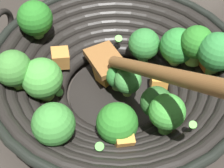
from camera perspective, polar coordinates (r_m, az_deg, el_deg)
The scene contains 2 objects.
ground_plane at distance 0.56m, azimuth 0.89°, elevation -2.03°, with size 4.00×4.00×0.00m, color #332D28.
wok at distance 0.51m, azimuth 1.00°, elevation 1.91°, with size 0.40×0.40×0.23m.
Camera 1 is at (0.08, 0.34, 0.43)m, focal length 53.08 mm.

